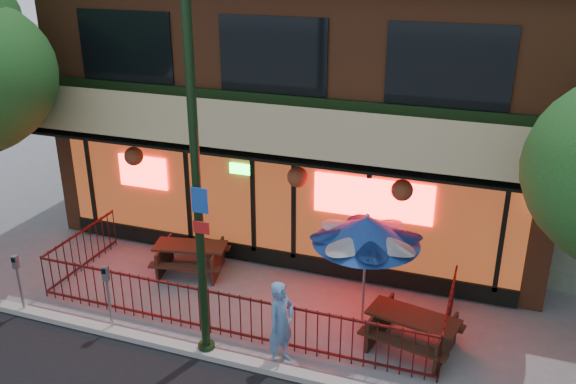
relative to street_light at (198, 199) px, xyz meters
name	(u,v)px	position (x,y,z in m)	size (l,w,h in m)	color
ground	(216,341)	(0.00, 0.40, -3.15)	(80.00, 80.00, 0.00)	gray
curb	(204,353)	(0.00, -0.10, -3.09)	(80.00, 0.25, 0.12)	#999993
restaurant_building	(325,65)	(0.00, 7.51, 0.98)	(12.96, 9.49, 8.05)	brown
patio_fence	(226,300)	(0.00, 0.91, -2.52)	(8.44, 2.62, 1.00)	#450F0E
street_light	(198,199)	(0.00, 0.00, 0.00)	(0.43, 0.32, 7.00)	black
picnic_table_left	(191,254)	(-1.74, 2.65, -2.69)	(1.89, 1.60, 0.71)	#3D2116
picnic_table_right	(412,327)	(3.60, 1.46, -2.68)	(1.91, 1.61, 0.72)	#351E12
patio_umbrella	(367,230)	(2.51, 2.04, -1.10)	(2.10, 2.10, 2.40)	gray
pedestrian	(281,323)	(1.41, 0.24, -2.32)	(0.61, 0.40, 1.66)	#5881B1
parking_meter_near	(107,288)	(-2.09, 0.00, -2.16)	(0.16, 0.14, 1.46)	gray
parking_meter_far	(18,275)	(-4.20, -0.08, -2.24)	(0.14, 0.13, 1.34)	gray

